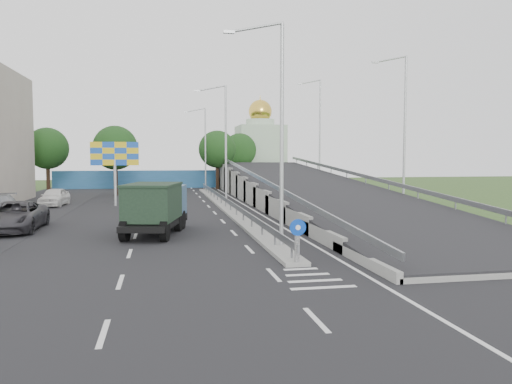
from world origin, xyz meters
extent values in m
plane|color=#2D4C1E|center=(0.00, 0.00, 0.00)|extent=(160.00, 160.00, 0.00)
cube|color=black|center=(-3.00, 20.00, 0.00)|extent=(26.00, 90.00, 0.04)
cube|color=gray|center=(0.00, 24.00, 0.10)|extent=(1.00, 44.00, 0.20)
cube|color=gray|center=(12.30, 24.00, 2.35)|extent=(0.10, 50.00, 0.32)
cube|color=gray|center=(2.80, 24.00, 2.35)|extent=(0.10, 50.00, 0.32)
cube|color=gray|center=(0.00, 24.00, 0.75)|extent=(0.08, 44.00, 0.32)
cylinder|color=gray|center=(0.00, 24.00, 0.50)|extent=(0.09, 0.09, 0.60)
cylinder|color=black|center=(0.00, 2.20, 0.80)|extent=(0.20, 0.20, 1.20)
cylinder|color=#0C3FBF|center=(0.00, 2.12, 1.55)|extent=(0.64, 0.05, 0.64)
cylinder|color=white|center=(0.00, 2.09, 1.55)|extent=(0.20, 0.03, 0.20)
cylinder|color=#B2B5B7|center=(0.30, 6.00, 5.20)|extent=(0.18, 0.18, 10.00)
cylinder|color=#B2B5B7|center=(-0.90, 6.00, 9.95)|extent=(2.57, 0.12, 0.66)
cube|color=#B2B5B7|center=(-2.10, 6.00, 9.70)|extent=(0.50, 0.18, 0.12)
cylinder|color=#B2B5B7|center=(0.30, 26.00, 5.20)|extent=(0.18, 0.18, 10.00)
cylinder|color=#B2B5B7|center=(-0.90, 26.00, 9.95)|extent=(2.57, 0.12, 0.66)
cube|color=#B2B5B7|center=(-2.10, 26.00, 9.70)|extent=(0.50, 0.18, 0.12)
cylinder|color=#B2B5B7|center=(0.30, 46.00, 5.20)|extent=(0.18, 0.18, 10.00)
cylinder|color=#B2B5B7|center=(-0.90, 46.00, 9.95)|extent=(2.57, 0.12, 0.66)
cube|color=#B2B5B7|center=(-2.10, 46.00, 9.70)|extent=(0.50, 0.18, 0.12)
cube|color=#235B82|center=(-4.00, 52.00, 1.20)|extent=(30.00, 0.50, 2.40)
cube|color=#B2CCAD|center=(10.00, 60.00, 4.50)|extent=(7.00, 7.00, 9.00)
cylinder|color=#B2CCAD|center=(10.00, 60.00, 9.50)|extent=(4.40, 4.40, 1.00)
sphere|color=gold|center=(10.00, 60.00, 11.20)|extent=(3.60, 3.60, 3.60)
cone|color=gold|center=(10.00, 60.00, 13.20)|extent=(0.30, 0.30, 1.20)
cylinder|color=#B2B5B7|center=(-9.00, 28.00, 2.00)|extent=(0.24, 0.24, 4.00)
cube|color=yellow|center=(-9.00, 28.00, 4.50)|extent=(4.00, 0.20, 2.00)
cylinder|color=black|center=(-10.00, 40.00, 2.00)|extent=(0.44, 0.44, 4.00)
sphere|color=black|center=(-10.00, 40.00, 5.20)|extent=(4.80, 4.80, 4.80)
cylinder|color=black|center=(2.00, 48.00, 2.00)|extent=(0.44, 0.44, 4.00)
sphere|color=black|center=(2.00, 48.00, 5.20)|extent=(4.80, 4.80, 4.80)
cylinder|color=black|center=(-18.00, 45.00, 2.00)|extent=(0.44, 0.44, 4.00)
sphere|color=black|center=(-18.00, 45.00, 5.20)|extent=(4.80, 4.80, 4.80)
cylinder|color=black|center=(6.00, 55.00, 2.00)|extent=(0.44, 0.44, 4.00)
sphere|color=black|center=(6.00, 55.00, 5.20)|extent=(4.80, 4.80, 4.80)
cylinder|color=black|center=(-5.95, 13.62, 0.55)|extent=(0.59, 1.16, 1.11)
cylinder|color=black|center=(-3.99, 13.18, 0.55)|extent=(0.59, 1.16, 1.11)
cylinder|color=black|center=(-6.15, 12.74, 0.55)|extent=(0.59, 1.16, 1.11)
cylinder|color=black|center=(-4.19, 12.29, 0.55)|extent=(0.59, 1.16, 1.11)
cylinder|color=black|center=(-6.93, 9.30, 0.55)|extent=(0.59, 1.16, 1.11)
cylinder|color=black|center=(-4.97, 8.85, 0.55)|extent=(0.59, 1.16, 1.11)
cube|color=black|center=(-5.44, 11.34, 0.70)|extent=(3.65, 6.60, 0.30)
cube|color=#2D4D6E|center=(-4.91, 13.64, 1.71)|extent=(2.62, 2.09, 1.71)
cube|color=black|center=(-4.74, 14.40, 2.17)|extent=(1.88, 0.48, 0.70)
cube|color=black|center=(-4.72, 14.48, 0.65)|extent=(2.29, 0.66, 0.50)
cube|color=black|center=(-5.57, 10.75, 1.81)|extent=(3.21, 4.27, 1.81)
cube|color=black|center=(-5.57, 10.75, 2.77)|extent=(3.33, 4.39, 0.12)
imported|color=#353338|center=(-13.36, 14.08, 0.85)|extent=(2.88, 6.14, 1.70)
imported|color=white|center=(-14.16, 28.98, 0.79)|extent=(2.13, 4.73, 1.58)
camera|label=1|loc=(-5.08, -16.11, 4.25)|focal=35.00mm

